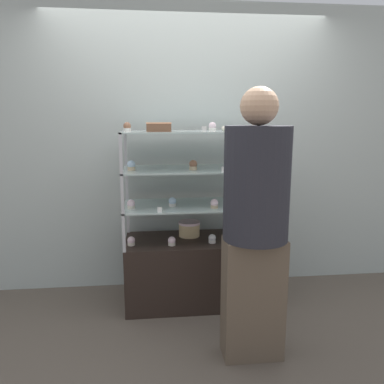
# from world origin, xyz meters

# --- Properties ---
(ground_plane) EXTENTS (20.00, 20.00, 0.00)m
(ground_plane) POSITION_xyz_m (0.00, 0.00, 0.00)
(ground_plane) COLOR brown
(back_wall) EXTENTS (8.00, 0.05, 2.60)m
(back_wall) POSITION_xyz_m (0.00, 0.42, 1.30)
(back_wall) COLOR #A8B2AD
(back_wall) RESTS_ON ground_plane
(display_base) EXTENTS (1.14, 0.55, 0.57)m
(display_base) POSITION_xyz_m (0.00, 0.00, 0.29)
(display_base) COLOR black
(display_base) RESTS_ON ground_plane
(display_riser_lower) EXTENTS (1.14, 0.55, 0.31)m
(display_riser_lower) POSITION_xyz_m (0.00, 0.00, 0.86)
(display_riser_lower) COLOR #B7B7BC
(display_riser_lower) RESTS_ON display_base
(display_riser_middle) EXTENTS (1.14, 0.55, 0.31)m
(display_riser_middle) POSITION_xyz_m (0.00, 0.00, 1.17)
(display_riser_middle) COLOR #B7B7BC
(display_riser_middle) RESTS_ON display_riser_lower
(display_riser_upper) EXTENTS (1.14, 0.55, 0.31)m
(display_riser_upper) POSITION_xyz_m (0.00, 0.00, 1.47)
(display_riser_upper) COLOR #B7B7BC
(display_riser_upper) RESTS_ON display_riser_middle
(layer_cake_centerpiece) EXTENTS (0.19, 0.19, 0.13)m
(layer_cake_centerpiece) POSITION_xyz_m (-0.01, 0.09, 0.64)
(layer_cake_centerpiece) COLOR #DBBC84
(layer_cake_centerpiece) RESTS_ON display_base
(sheet_cake_frosted) EXTENTS (0.20, 0.16, 0.07)m
(sheet_cake_frosted) POSITION_xyz_m (-0.27, -0.05, 1.53)
(sheet_cake_frosted) COLOR brown
(sheet_cake_frosted) RESTS_ON display_riser_upper
(cupcake_0) EXTENTS (0.06, 0.06, 0.07)m
(cupcake_0) POSITION_xyz_m (-0.51, -0.10, 0.61)
(cupcake_0) COLOR beige
(cupcake_0) RESTS_ON display_base
(cupcake_1) EXTENTS (0.06, 0.06, 0.07)m
(cupcake_1) POSITION_xyz_m (-0.18, -0.14, 0.61)
(cupcake_1) COLOR beige
(cupcake_1) RESTS_ON display_base
(cupcake_2) EXTENTS (0.06, 0.06, 0.07)m
(cupcake_2) POSITION_xyz_m (0.16, -0.11, 0.61)
(cupcake_2) COLOR white
(cupcake_2) RESTS_ON display_base
(cupcake_3) EXTENTS (0.06, 0.06, 0.07)m
(cupcake_3) POSITION_xyz_m (0.50, -0.14, 0.61)
(cupcake_3) COLOR #CCB28C
(cupcake_3) RESTS_ON display_base
(price_tag_0) EXTENTS (0.04, 0.00, 0.04)m
(price_tag_0) POSITION_xyz_m (0.26, -0.25, 0.59)
(price_tag_0) COLOR white
(price_tag_0) RESTS_ON display_base
(cupcake_4) EXTENTS (0.06, 0.06, 0.07)m
(cupcake_4) POSITION_xyz_m (-0.50, -0.09, 0.91)
(cupcake_4) COLOR beige
(cupcake_4) RESTS_ON display_riser_lower
(cupcake_5) EXTENTS (0.06, 0.06, 0.07)m
(cupcake_5) POSITION_xyz_m (-0.17, -0.04, 0.91)
(cupcake_5) COLOR white
(cupcake_5) RESTS_ON display_riser_lower
(cupcake_6) EXTENTS (0.06, 0.06, 0.07)m
(cupcake_6) POSITION_xyz_m (0.17, -0.15, 0.91)
(cupcake_6) COLOR #CCB28C
(cupcake_6) RESTS_ON display_riser_lower
(cupcake_7) EXTENTS (0.06, 0.06, 0.07)m
(cupcake_7) POSITION_xyz_m (0.51, -0.13, 0.91)
(cupcake_7) COLOR #CCB28C
(cupcake_7) RESTS_ON display_riser_lower
(price_tag_1) EXTENTS (0.04, 0.00, 0.04)m
(price_tag_1) POSITION_xyz_m (-0.28, -0.25, 0.90)
(price_tag_1) COLOR white
(price_tag_1) RESTS_ON display_riser_lower
(cupcake_8) EXTENTS (0.07, 0.07, 0.08)m
(cupcake_8) POSITION_xyz_m (-0.49, -0.06, 1.22)
(cupcake_8) COLOR #CCB28C
(cupcake_8) RESTS_ON display_riser_middle
(cupcake_9) EXTENTS (0.07, 0.07, 0.08)m
(cupcake_9) POSITION_xyz_m (-0.00, -0.09, 1.22)
(cupcake_9) COLOR #CCB28C
(cupcake_9) RESTS_ON display_riser_middle
(cupcake_10) EXTENTS (0.07, 0.07, 0.08)m
(cupcake_10) POSITION_xyz_m (0.51, -0.09, 1.22)
(cupcake_10) COLOR #CCB28C
(cupcake_10) RESTS_ON display_riser_middle
(price_tag_2) EXTENTS (0.04, 0.00, 0.04)m
(price_tag_2) POSITION_xyz_m (0.22, -0.25, 1.21)
(price_tag_2) COLOR white
(price_tag_2) RESTS_ON display_riser_middle
(cupcake_11) EXTENTS (0.06, 0.06, 0.07)m
(cupcake_11) POSITION_xyz_m (-0.52, -0.09, 1.52)
(cupcake_11) COLOR white
(cupcake_11) RESTS_ON display_riser_upper
(cupcake_12) EXTENTS (0.06, 0.06, 0.07)m
(cupcake_12) POSITION_xyz_m (0.16, -0.06, 1.52)
(cupcake_12) COLOR white
(cupcake_12) RESTS_ON display_riser_upper
(cupcake_13) EXTENTS (0.06, 0.06, 0.07)m
(cupcake_13) POSITION_xyz_m (0.51, -0.08, 1.52)
(cupcake_13) COLOR white
(cupcake_13) RESTS_ON display_riser_upper
(price_tag_3) EXTENTS (0.04, 0.00, 0.04)m
(price_tag_3) POSITION_xyz_m (0.06, -0.25, 1.51)
(price_tag_3) COLOR white
(price_tag_3) RESTS_ON display_riser_upper
(donut_glazed) EXTENTS (0.13, 0.13, 0.04)m
(donut_glazed) POSITION_xyz_m (0.31, 0.01, 1.51)
(donut_glazed) COLOR #EFE5CC
(donut_glazed) RESTS_ON display_riser_upper
(customer_figure) EXTENTS (0.42, 0.42, 1.78)m
(customer_figure) POSITION_xyz_m (0.32, -0.81, 0.95)
(customer_figure) COLOR brown
(customer_figure) RESTS_ON ground_plane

